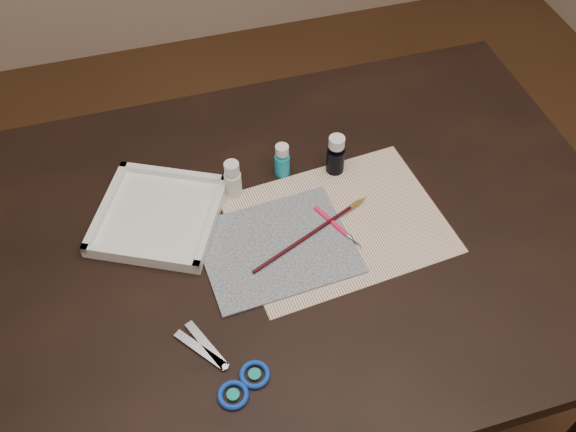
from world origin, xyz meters
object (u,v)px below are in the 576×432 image
object	(u,v)px
paint_bottle_white	(233,179)
paint_bottle_cyan	(282,160)
scissors	(215,364)
canvas	(277,247)
palette_tray	(159,215)
paint_bottle_navy	(336,155)
paper	(338,224)

from	to	relation	value
paint_bottle_white	paint_bottle_cyan	size ratio (longest dim) A/B	1.09
paint_bottle_cyan	scissors	world-z (taller)	paint_bottle_cyan
canvas	palette_tray	xyz separation A→B (m)	(-0.20, 0.13, 0.01)
canvas	paint_bottle_white	world-z (taller)	paint_bottle_white
canvas	paint_bottle_navy	bearing A→B (deg)	43.44
canvas	paper	bearing A→B (deg)	9.85
scissors	palette_tray	bearing A→B (deg)	-30.86
palette_tray	paint_bottle_white	bearing A→B (deg)	9.81
canvas	scissors	bearing A→B (deg)	-128.84
paint_bottle_cyan	scissors	xyz separation A→B (m)	(-0.23, -0.38, -0.03)
paint_bottle_navy	canvas	bearing A→B (deg)	-136.56
paint_bottle_navy	palette_tray	bearing A→B (deg)	-175.46
scissors	paint_bottle_navy	bearing A→B (deg)	-79.89
paint_bottle_navy	scissors	bearing A→B (deg)	-132.51
paper	paint_bottle_navy	distance (m)	0.15
paint_bottle_navy	scissors	world-z (taller)	paint_bottle_navy
paint_bottle_white	paint_bottle_navy	bearing A→B (deg)	0.68
paper	palette_tray	bearing A→B (deg)	161.68
canvas	paint_bottle_cyan	distance (m)	0.20
paper	canvas	xyz separation A→B (m)	(-0.13, -0.02, 0.00)
paper	palette_tray	size ratio (longest dim) A/B	1.76
paint_bottle_white	palette_tray	bearing A→B (deg)	-170.19
scissors	paint_bottle_cyan	bearing A→B (deg)	-67.74
canvas	palette_tray	distance (m)	0.24
paper	paint_bottle_cyan	world-z (taller)	paint_bottle_cyan
paper	paint_bottle_navy	bearing A→B (deg)	73.86
canvas	paint_bottle_cyan	world-z (taller)	paint_bottle_cyan
paper	paint_bottle_cyan	bearing A→B (deg)	112.42
paper	palette_tray	world-z (taller)	palette_tray
paper	canvas	world-z (taller)	canvas
paint_bottle_white	paint_bottle_navy	xyz separation A→B (m)	(0.21, 0.00, 0.00)
paint_bottle_navy	scissors	distance (m)	0.49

